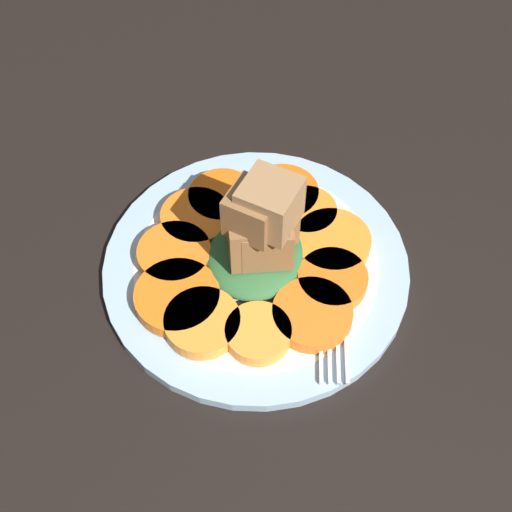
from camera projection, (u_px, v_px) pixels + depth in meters
table_slab at (256, 277)px, 62.55cm from camera, size 120.00×120.00×2.00cm
plate at (256, 267)px, 61.32cm from camera, size 26.21×26.21×1.05cm
carrot_slice_0 at (334, 277)px, 59.20cm from camera, size 5.83×5.83×1.33cm
carrot_slice_1 at (332, 243)px, 61.28cm from camera, size 6.66×6.66×1.33cm
carrot_slice_2 at (307, 213)px, 63.18cm from camera, size 5.34×5.34×1.33cm
carrot_slice_3 at (280, 194)px, 64.47cm from camera, size 6.44×6.44×1.33cm
carrot_slice_4 at (222, 198)px, 64.19cm from camera, size 6.09×6.09×1.33cm
carrot_slice_5 at (196, 218)px, 62.83cm from camera, size 6.24×6.24×1.33cm
carrot_slice_6 at (174, 254)px, 60.54cm from camera, size 6.29×6.29×1.33cm
carrot_slice_7 at (177, 297)px, 58.02cm from camera, size 7.02×7.02×1.33cm
carrot_slice_8 at (202, 323)px, 56.64cm from camera, size 6.12×6.12×1.33cm
carrot_slice_9 at (258, 334)px, 56.06cm from camera, size 5.29×5.29×1.33cm
carrot_slice_10 at (312, 315)px, 57.07cm from camera, size 6.51×6.51×1.33cm
center_pile at (261, 234)px, 57.42cm from camera, size 9.12×8.21×10.30cm
fork at (332, 292)px, 58.86cm from camera, size 17.16×6.67×0.40cm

